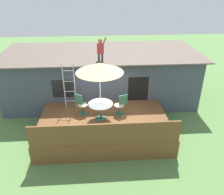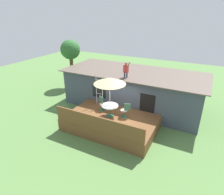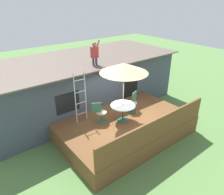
{
  "view_description": "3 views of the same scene",
  "coord_description": "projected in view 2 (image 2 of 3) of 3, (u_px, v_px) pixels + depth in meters",
  "views": [
    {
      "loc": [
        -0.24,
        -8.54,
        6.25
      ],
      "look_at": [
        0.4,
        0.47,
        1.58
      ],
      "focal_mm": 37.11,
      "sensor_mm": 36.0,
      "label": 1
    },
    {
      "loc": [
        4.83,
        -9.34,
        6.85
      ],
      "look_at": [
        -0.51,
        1.06,
        1.58
      ],
      "focal_mm": 30.89,
      "sensor_mm": 36.0,
      "label": 2
    },
    {
      "loc": [
        -5.3,
        -5.84,
        5.65
      ],
      "look_at": [
        -0.16,
        0.7,
        1.64
      ],
      "focal_mm": 34.09,
      "sensor_mm": 36.0,
      "label": 3
    }
  ],
  "objects": [
    {
      "name": "patio_chair_left",
      "position": [
        102.0,
        104.0,
        12.69
      ],
      "size": [
        0.58,
        0.44,
        0.92
      ],
      "rotation": [
        0.0,
        0.0,
        -0.53
      ],
      "color": "#33664C",
      "rests_on": "deck"
    },
    {
      "name": "deck_railing",
      "position": [
        97.0,
        124.0,
        10.47
      ],
      "size": [
        5.49,
        0.08,
        0.9
      ],
      "primitive_type": "cube",
      "color": "brown",
      "rests_on": "deck"
    },
    {
      "name": "patio_table",
      "position": [
        110.0,
        108.0,
        11.89
      ],
      "size": [
        1.04,
        1.04,
        0.74
      ],
      "color": "#33664C",
      "rests_on": "deck"
    },
    {
      "name": "step_ladder",
      "position": [
        99.0,
        90.0,
        13.12
      ],
      "size": [
        0.52,
        0.04,
        2.2
      ],
      "color": "silver",
      "rests_on": "deck"
    },
    {
      "name": "patio_umbrella",
      "position": [
        110.0,
        81.0,
        11.16
      ],
      "size": [
        1.9,
        1.9,
        2.54
      ],
      "color": "silver",
      "rests_on": "deck"
    },
    {
      "name": "deck",
      "position": [
        112.0,
        122.0,
        12.24
      ],
      "size": [
        5.59,
        3.61,
        0.8
      ],
      "primitive_type": "cube",
      "color": "brown",
      "rests_on": "ground"
    },
    {
      "name": "person_figure",
      "position": [
        126.0,
        69.0,
        12.77
      ],
      "size": [
        0.47,
        0.2,
        1.11
      ],
      "color": "#33384C",
      "rests_on": "house"
    },
    {
      "name": "ground_plane",
      "position": [
        112.0,
        127.0,
        12.4
      ],
      "size": [
        40.0,
        40.0,
        0.0
      ],
      "primitive_type": "plane",
      "color": "#567F42"
    },
    {
      "name": "patio_chair_right",
      "position": [
        125.0,
        110.0,
        11.84
      ],
      "size": [
        0.6,
        0.44,
        0.92
      ],
      "rotation": [
        0.0,
        0.0,
        -2.78
      ],
      "color": "#33664C",
      "rests_on": "deck"
    },
    {
      "name": "house",
      "position": [
        133.0,
        89.0,
        14.75
      ],
      "size": [
        10.5,
        4.5,
        2.74
      ],
      "color": "#424C5B",
      "rests_on": "ground"
    },
    {
      "name": "backyard_tree",
      "position": [
        70.0,
        51.0,
        17.9
      ],
      "size": [
        1.82,
        1.82,
        4.47
      ],
      "color": "brown",
      "rests_on": "ground"
    }
  ]
}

